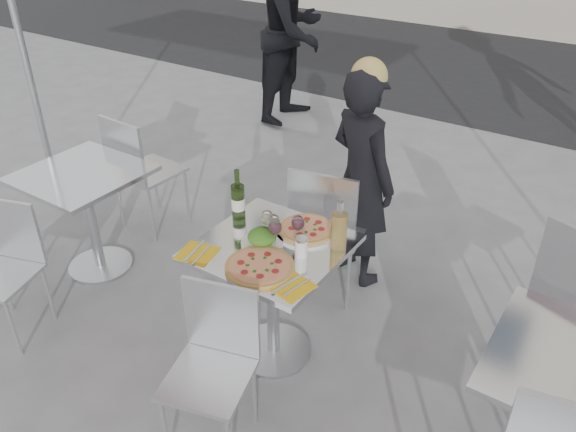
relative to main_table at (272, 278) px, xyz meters
The scene contains 23 objects.
ground 0.54m from the main_table, ahead, with size 80.00×80.00×0.00m, color slate.
street_asphalt 6.52m from the main_table, 90.00° to the left, with size 24.00×5.00×0.00m, color black.
main_table is the anchor object (origin of this frame).
side_table_left 1.50m from the main_table, behind, with size 0.72×0.72×0.75m.
side_table_right 1.50m from the main_table, ahead, with size 0.72×0.72×0.75m.
chair_far 0.62m from the main_table, 92.55° to the left, with size 0.50×0.51×0.94m.
chair_near 0.57m from the main_table, 83.16° to the right, with size 0.46×0.47×0.82m.
side_chair_lfar 1.68m from the main_table, 161.19° to the left, with size 0.44×0.46×0.93m.
side_chair_lnear 1.57m from the main_table, 155.65° to the right, with size 0.47×0.48×0.82m.
woman_diner 0.97m from the main_table, 88.49° to the left, with size 0.53×0.35×1.45m, color black.
pedestrian_a 3.78m from the main_table, 121.40° to the left, with size 0.94×0.73×1.93m, color black.
pizza_near 0.30m from the main_table, 71.31° to the right, with size 0.34×0.34×0.02m.
pizza_far 0.32m from the main_table, 67.63° to the left, with size 0.33×0.33×0.03m.
salad_plate 0.25m from the main_table, 160.52° to the right, with size 0.22×0.22×0.09m.
wine_bottle 0.47m from the main_table, 158.52° to the left, with size 0.07×0.08×0.29m.
carafe 0.47m from the main_table, 24.34° to the left, with size 0.08×0.08×0.29m.
sugar_shaker 0.32m from the main_table, ahead, with size 0.06×0.06×0.11m.
wineglass_white_a 0.33m from the main_table, 140.36° to the left, with size 0.07×0.07×0.16m.
wineglass_white_b 0.32m from the main_table, 112.12° to the left, with size 0.07×0.07×0.16m.
wineglass_red_a 0.32m from the main_table, ahead, with size 0.07×0.07×0.16m.
wineglass_red_b 0.35m from the main_table, 47.40° to the left, with size 0.07×0.07×0.16m.
napkin_left 0.44m from the main_table, 135.03° to the right, with size 0.21×0.21×0.01m.
napkin_right 0.41m from the main_table, 40.16° to the right, with size 0.21×0.21×0.01m.
Camera 1 is at (1.40, -1.94, 2.38)m, focal length 35.00 mm.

